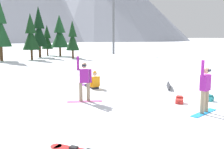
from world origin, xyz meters
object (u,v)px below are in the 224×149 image
at_px(pine_tree_broad, 39,30).
at_px(pine_tree_leaning, 73,38).
at_px(backpack_red, 179,100).
at_px(ski_lift_tower, 114,19).
at_px(pine_tree_slender, 60,34).
at_px(snowboarder_foreground, 205,88).
at_px(backpack_teal, 208,98).
at_px(loose_snowboard_far_spare, 169,86).
at_px(snowboarder_midground, 84,81).
at_px(snowboarder_background, 93,82).
at_px(pine_tree_tall, 47,39).
at_px(pine_tree_twin, 31,35).

bearing_deg(pine_tree_broad, pine_tree_leaning, -46.93).
height_order(backpack_red, ski_lift_tower, ski_lift_tower).
bearing_deg(pine_tree_slender, snowboarder_foreground, -93.66).
relative_size(backpack_teal, ski_lift_tower, 0.06).
bearing_deg(loose_snowboard_far_spare, pine_tree_slender, 89.53).
distance_m(snowboarder_foreground, pine_tree_broad, 29.00).
bearing_deg(pine_tree_broad, loose_snowboard_far_spare, -83.59).
distance_m(snowboarder_midground, snowboarder_background, 3.00).
distance_m(backpack_teal, pine_tree_broad, 27.88).
bearing_deg(snowboarder_background, pine_tree_slender, 80.54).
xyz_separation_m(loose_snowboard_far_spare, ski_lift_tower, (9.18, 26.42, 5.38)).
bearing_deg(loose_snowboard_far_spare, pine_tree_tall, 92.32).
height_order(backpack_teal, pine_tree_slender, pine_tree_slender).
relative_size(snowboarder_foreground, snowboarder_background, 1.06).
bearing_deg(pine_tree_broad, pine_tree_twin, -114.31).
relative_size(pine_tree_tall, ski_lift_tower, 0.48).
bearing_deg(snowboarder_background, snowboarder_midground, -118.10).
bearing_deg(pine_tree_broad, snowboarder_foreground, -87.87).
bearing_deg(pine_tree_leaning, loose_snowboard_far_spare, -92.08).
height_order(pine_tree_broad, ski_lift_tower, ski_lift_tower).
height_order(backpack_red, backpack_teal, backpack_red).
height_order(pine_tree_broad, pine_tree_tall, pine_tree_broad).
bearing_deg(pine_tree_slender, pine_tree_twin, -137.25).
relative_size(snowboarder_midground, pine_tree_tall, 0.44).
xyz_separation_m(snowboarder_background, ski_lift_tower, (12.90, 24.66, 5.18)).
xyz_separation_m(pine_tree_broad, ski_lift_tower, (11.94, 1.88, 1.81)).
distance_m(snowboarder_midground, pine_tree_tall, 28.79).
xyz_separation_m(snowboarder_background, pine_tree_slender, (3.93, 23.56, 2.87)).
height_order(snowboarder_foreground, ski_lift_tower, ski_lift_tower).
bearing_deg(pine_tree_slender, pine_tree_broad, -165.37).
bearing_deg(snowboarder_midground, pine_tree_twin, 87.87).
relative_size(loose_snowboard_far_spare, pine_tree_slender, 0.26).
height_order(snowboarder_midground, pine_tree_twin, pine_tree_twin).
distance_m(loose_snowboard_far_spare, pine_tree_tall, 27.76).
distance_m(snowboarder_midground, pine_tree_slender, 26.78).
height_order(snowboarder_midground, pine_tree_leaning, pine_tree_leaning).
height_order(snowboarder_background, backpack_red, snowboarder_background).
xyz_separation_m(snowboarder_foreground, backpack_red, (0.13, 1.52, -0.79)).
distance_m(backpack_teal, ski_lift_tower, 31.31).
bearing_deg(snowboarder_background, ski_lift_tower, 62.39).
relative_size(pine_tree_twin, pine_tree_slender, 0.95).
xyz_separation_m(snowboarder_foreground, pine_tree_twin, (-2.60, 25.47, 2.11)).
height_order(snowboarder_foreground, snowboarder_background, snowboarder_foreground).
distance_m(snowboarder_midground, pine_tree_leaning, 22.46).
bearing_deg(snowboarder_midground, snowboarder_background, 61.90).
distance_m(backpack_teal, pine_tree_leaning, 23.92).
xyz_separation_m(snowboarder_midground, pine_tree_twin, (0.82, 22.00, 2.11)).
distance_m(snowboarder_background, ski_lift_tower, 28.31).
xyz_separation_m(pine_tree_broad, pine_tree_slender, (2.97, 0.77, -0.50)).
bearing_deg(backpack_red, snowboarder_foreground, -94.76).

